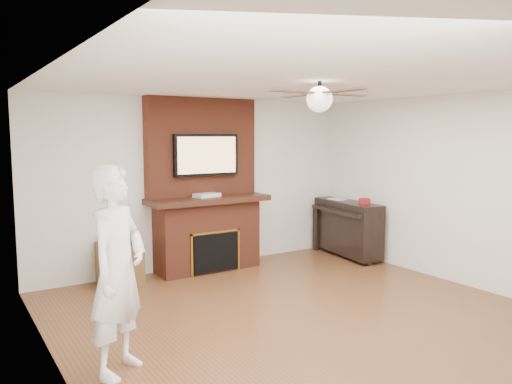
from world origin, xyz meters
TOP-DOWN VIEW (x-y plane):
  - room_shell at (0.00, 0.00)m, footprint 5.36×5.86m
  - fireplace at (0.00, 2.55)m, footprint 1.78×0.64m
  - tv at (0.00, 2.50)m, footprint 1.00×0.08m
  - ceiling_fan at (-0.00, 0.00)m, footprint 1.21×1.21m
  - person at (-2.07, 0.04)m, footprint 0.76×0.74m
  - side_table at (-1.31, 2.48)m, footprint 0.63×0.63m
  - piano at (2.28, 2.00)m, footprint 0.67×1.42m
  - cable_box at (-0.03, 2.45)m, footprint 0.41×0.29m
  - candle_orange at (-0.21, 2.38)m, footprint 0.07×0.07m
  - candle_green at (0.02, 2.35)m, footprint 0.07×0.07m
  - candle_cream at (0.17, 2.35)m, footprint 0.08×0.08m
  - candle_blue at (0.29, 2.29)m, footprint 0.06×0.06m

SIDE VIEW (x-z plane):
  - candle_green at x=0.02m, z-range 0.00..0.08m
  - candle_blue at x=0.29m, z-range 0.00..0.09m
  - candle_cream at x=0.17m, z-range 0.00..0.10m
  - candle_orange at x=-0.21m, z-range 0.00..0.13m
  - side_table at x=-1.31m, z-range -0.03..0.62m
  - piano at x=2.28m, z-range -0.01..0.98m
  - person at x=-2.07m, z-range 0.00..1.73m
  - fireplace at x=0.00m, z-range -0.25..2.25m
  - cable_box at x=-0.03m, z-range 1.08..1.13m
  - room_shell at x=0.00m, z-range -0.18..2.68m
  - tv at x=0.00m, z-range 1.38..1.98m
  - ceiling_fan at x=0.00m, z-range 2.18..2.49m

